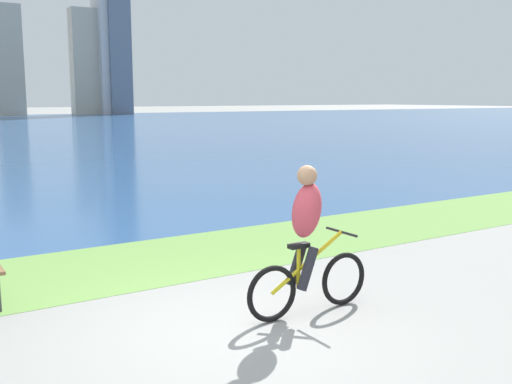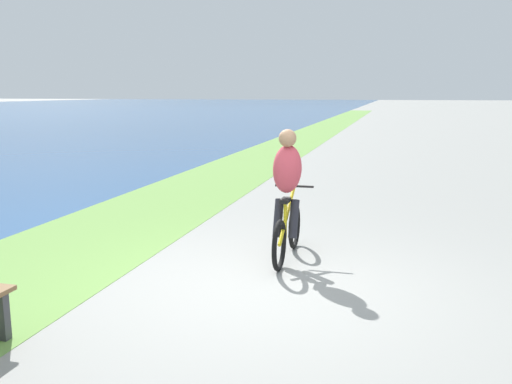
# 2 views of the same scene
# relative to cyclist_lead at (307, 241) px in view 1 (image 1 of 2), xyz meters

# --- Properties ---
(ground_plane) EXTENTS (300.00, 300.00, 0.00)m
(ground_plane) POSITION_rel_cyclist_lead_xyz_m (-1.09, -0.02, -0.83)
(ground_plane) COLOR gray
(grass_strip_bayside) EXTENTS (120.00, 2.48, 0.01)m
(grass_strip_bayside) POSITION_rel_cyclist_lead_xyz_m (-1.09, 2.96, -0.83)
(grass_strip_bayside) COLOR #6B9947
(grass_strip_bayside) RESTS_ON ground
(cyclist_lead) EXTENTS (1.61, 0.52, 1.66)m
(cyclist_lead) POSITION_rel_cyclist_lead_xyz_m (0.00, 0.00, 0.00)
(cyclist_lead) COLOR black
(cyclist_lead) RESTS_ON ground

